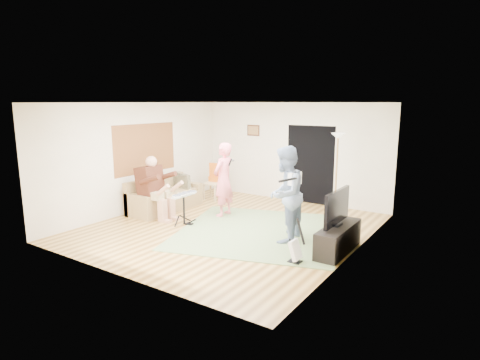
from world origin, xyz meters
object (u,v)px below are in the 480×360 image
object	(u,v)px
torchiere_lamp	(337,160)
tv_cabinet	(338,239)
singer	(223,180)
guitarist	(285,194)
dining_chair	(214,186)
sofa	(163,199)
television	(337,207)
drum_kit	(184,210)
guitar_spare	(296,250)

from	to	relation	value
torchiere_lamp	tv_cabinet	distance (m)	2.60
singer	guitarist	xyz separation A→B (m)	(2.05, -0.77, 0.06)
dining_chair	torchiere_lamp	bearing A→B (deg)	-3.85
sofa	torchiere_lamp	size ratio (longest dim) A/B	1.00
torchiere_lamp	television	xyz separation A→B (m)	(0.83, -2.17, -0.52)
television	drum_kit	bearing A→B (deg)	-175.67
torchiere_lamp	television	size ratio (longest dim) A/B	1.84
guitar_spare	dining_chair	distance (m)	4.92
sofa	drum_kit	distance (m)	1.44
singer	dining_chair	distance (m)	1.83
torchiere_lamp	dining_chair	distance (m)	3.66
guitar_spare	tv_cabinet	bearing A→B (deg)	64.48
sofa	tv_cabinet	bearing A→B (deg)	-4.64
guitarist	guitar_spare	size ratio (longest dim) A/B	2.34
guitar_spare	torchiere_lamp	distance (m)	3.30
tv_cabinet	television	distance (m)	0.60
sofa	guitar_spare	xyz separation A→B (m)	(4.37, -1.28, -0.04)
drum_kit	dining_chair	xyz separation A→B (m)	(-0.90, 2.27, 0.04)
dining_chair	television	bearing A→B (deg)	-31.28
singer	dining_chair	xyz separation A→B (m)	(-1.24, 1.23, -0.53)
dining_chair	singer	bearing A→B (deg)	-51.21
singer	guitarist	world-z (taller)	guitarist
sofa	guitar_spare	distance (m)	4.55
guitar_spare	dining_chair	xyz separation A→B (m)	(-3.97, 2.90, 0.13)
drum_kit	tv_cabinet	size ratio (longest dim) A/B	0.52
dining_chair	television	distance (m)	4.82
singer	guitar_spare	distance (m)	3.26
dining_chair	television	size ratio (longest dim) A/B	0.92
dining_chair	tv_cabinet	distance (m)	4.84
guitarist	tv_cabinet	distance (m)	1.31
dining_chair	guitarist	bearing A→B (deg)	-37.86
sofa	torchiere_lamp	world-z (taller)	torchiere_lamp
singer	guitarist	distance (m)	2.19
guitar_spare	tv_cabinet	xyz separation A→B (m)	(0.42, 0.89, 0.02)
sofa	guitar_spare	world-z (taller)	sofa
drum_kit	singer	size ratio (longest dim) A/B	0.41
drum_kit	dining_chair	size ratio (longest dim) A/B	0.73
singer	tv_cabinet	world-z (taller)	singer
television	sofa	bearing A→B (deg)	175.31
dining_chair	tv_cabinet	size ratio (longest dim) A/B	0.72
dining_chair	television	world-z (taller)	television
sofa	television	size ratio (longest dim) A/B	1.84
guitarist	dining_chair	xyz separation A→B (m)	(-3.29, 2.01, -0.59)
drum_kit	singer	bearing A→B (deg)	71.57
drum_kit	guitar_spare	size ratio (longest dim) A/B	0.91
drum_kit	guitarist	bearing A→B (deg)	6.29
sofa	torchiere_lamp	xyz separation A→B (m)	(3.91, 1.78, 1.10)
guitar_spare	torchiere_lamp	world-z (taller)	torchiere_lamp
sofa	singer	distance (m)	1.79
drum_kit	tv_cabinet	world-z (taller)	drum_kit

